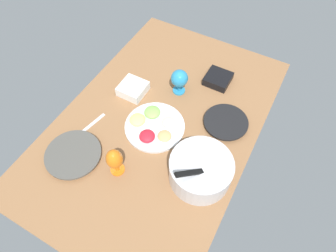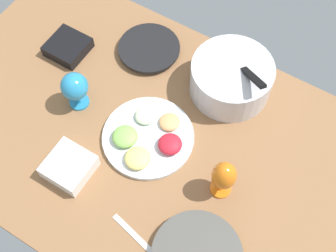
{
  "view_description": "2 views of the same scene",
  "coord_description": "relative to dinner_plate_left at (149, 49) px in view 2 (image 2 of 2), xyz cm",
  "views": [
    {
      "loc": [
        81.02,
        49.92,
        132.59
      ],
      "look_at": [
        4.56,
        8.07,
        6.63
      ],
      "focal_mm": 31.22,
      "sensor_mm": 36.0,
      "label": 1
    },
    {
      "loc": [
        49.09,
        -58.66,
        143.03
      ],
      "look_at": [
        10.23,
        4.9,
        6.63
      ],
      "focal_mm": 47.92,
      "sensor_mm": 36.0,
      "label": 2
    }
  ],
  "objects": [
    {
      "name": "dinner_plate_left",
      "position": [
        0.0,
        0.0,
        0.0
      ],
      "size": [
        24.62,
        24.62,
        2.8
      ],
      "color": "#4C4C51",
      "rests_on": "ground_plane"
    },
    {
      "name": "square_bowl_white",
      "position": [
        4.59,
        -57.49,
        1.82
      ],
      "size": [
        14.86,
        14.86,
        5.89
      ],
      "color": "white",
      "rests_on": "ground_plane"
    },
    {
      "name": "fork_by_right_plate",
      "position": [
        35.53,
        -64.85,
        -1.15
      ],
      "size": [
        17.98,
        5.49,
        0.6
      ],
      "primitive_type": "cube",
      "rotation": [
        0.0,
        0.0,
        -0.21
      ],
      "color": "silver",
      "rests_on": "ground_plane"
    },
    {
      "name": "mixing_bowl",
      "position": [
        35.57,
        0.79,
        5.95
      ],
      "size": [
        30.22,
        30.22,
        20.84
      ],
      "color": "silver",
      "rests_on": "ground_plane"
    },
    {
      "name": "hurricane_glass_blue",
      "position": [
        -9.31,
        -33.87,
        8.76
      ],
      "size": [
        9.96,
        9.96,
        16.03
      ],
      "color": "teal",
      "rests_on": "ground_plane"
    },
    {
      "name": "hurricane_glass_orange",
      "position": [
        51.93,
        -36.53,
        9.13
      ],
      "size": [
        8.1,
        8.1,
        17.43
      ],
      "color": "orange",
      "rests_on": "ground_plane"
    },
    {
      "name": "fruit_platter",
      "position": [
        21.07,
        -33.76,
        0.34
      ],
      "size": [
        32.86,
        32.86,
        5.54
      ],
      "color": "silver",
      "rests_on": "ground_plane"
    },
    {
      "name": "ground_plane",
      "position": [
        15.86,
        -33.17,
        -3.45
      ],
      "size": [
        160.0,
        104.0,
        4.0
      ],
      "primitive_type": "cube",
      "color": "#8C603D"
    },
    {
      "name": "square_bowl_black",
      "position": [
        -27.67,
        -16.51,
        1.2
      ],
      "size": [
        14.79,
        14.79,
        4.76
      ],
      "color": "black",
      "rests_on": "ground_plane"
    }
  ]
}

